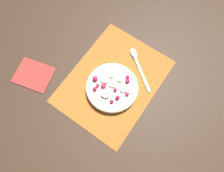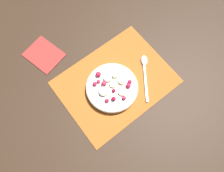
{
  "view_description": "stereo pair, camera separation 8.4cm",
  "coord_description": "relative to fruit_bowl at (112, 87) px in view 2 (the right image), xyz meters",
  "views": [
    {
      "loc": [
        0.26,
        0.17,
        0.83
      ],
      "look_at": [
        0.03,
        0.02,
        0.04
      ],
      "focal_mm": 35.0,
      "sensor_mm": 36.0,
      "label": 1
    },
    {
      "loc": [
        0.2,
        0.24,
        0.83
      ],
      "look_at": [
        0.03,
        0.02,
        0.04
      ],
      "focal_mm": 35.0,
      "sensor_mm": 36.0,
      "label": 2
    }
  ],
  "objects": [
    {
      "name": "fruit_bowl",
      "position": [
        0.0,
        0.0,
        0.0
      ],
      "size": [
        0.2,
        0.2,
        0.05
      ],
      "color": "silver",
      "rests_on": "placemat"
    },
    {
      "name": "ground_plane",
      "position": [
        -0.03,
        -0.01,
        -0.02
      ],
      "size": [
        3.0,
        3.0,
        0.0
      ],
      "primitive_type": "plane",
      "color": "#382619"
    },
    {
      "name": "spoon",
      "position": [
        -0.16,
        0.01,
        -0.01
      ],
      "size": [
        0.14,
        0.18,
        0.01
      ],
      "rotation": [
        0.0,
        0.0,
        4.08
      ],
      "color": "silver",
      "rests_on": "placemat"
    },
    {
      "name": "napkin",
      "position": [
        0.13,
        -0.3,
        -0.02
      ],
      "size": [
        0.15,
        0.17,
        0.01
      ],
      "color": "#A3332D",
      "rests_on": "ground_plane"
    },
    {
      "name": "placemat",
      "position": [
        -0.03,
        -0.01,
        -0.02
      ],
      "size": [
        0.44,
        0.33,
        0.01
      ],
      "color": "#B26023",
      "rests_on": "ground_plane"
    }
  ]
}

